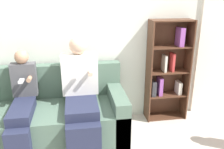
{
  "coord_description": "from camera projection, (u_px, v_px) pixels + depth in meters",
  "views": [
    {
      "loc": [
        0.03,
        -2.18,
        1.77
      ],
      "look_at": [
        0.47,
        0.56,
        0.8
      ],
      "focal_mm": 38.0,
      "sensor_mm": 36.0,
      "label": 1
    }
  ],
  "objects": [
    {
      "name": "back_wall",
      "position": [
        71.0,
        32.0,
        3.08
      ],
      "size": [
        10.0,
        0.06,
        2.55
      ],
      "color": "silver",
      "rests_on": "ground_plane"
    },
    {
      "name": "adult_seated",
      "position": [
        81.0,
        91.0,
        2.8
      ],
      "size": [
        0.44,
        0.79,
        1.28
      ],
      "color": "#232842",
      "rests_on": "ground_plane"
    },
    {
      "name": "couch",
      "position": [
        46.0,
        118.0,
        2.93
      ],
      "size": [
        1.94,
        0.83,
        0.89
      ],
      "color": "#4C6656",
      "rests_on": "ground_plane"
    },
    {
      "name": "child_seated",
      "position": [
        22.0,
        105.0,
        2.68
      ],
      "size": [
        0.29,
        0.8,
        1.12
      ],
      "color": "#232842",
      "rests_on": "ground_plane"
    },
    {
      "name": "bookshelf",
      "position": [
        167.0,
        70.0,
        3.34
      ],
      "size": [
        0.58,
        0.25,
        1.43
      ],
      "color": "#4C2D1E",
      "rests_on": "ground_plane"
    }
  ]
}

